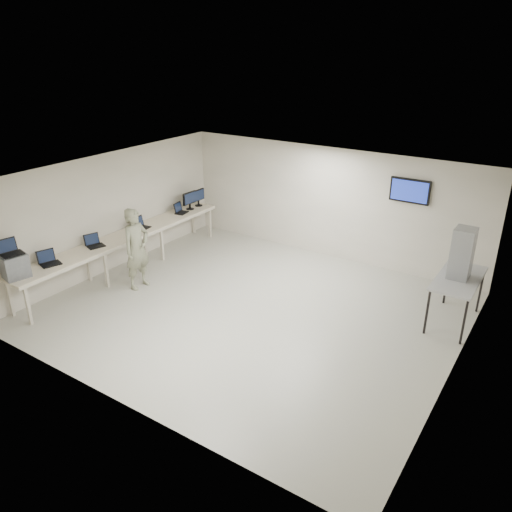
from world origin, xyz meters
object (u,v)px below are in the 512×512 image
Objects in this scene: workbench at (125,238)px; equipment_box at (15,266)px; side_table at (458,281)px; soldier at (137,249)px.

equipment_box is (-0.06, -2.75, 0.31)m from workbench.
soldier is at bearing -160.08° from side_table.
soldier is at bearing -28.55° from workbench.
equipment_box is 2.47m from soldier.
workbench is 2.77m from equipment_box.
equipment_box is 0.29× the size of side_table.
equipment_box is at bearing -147.88° from side_table.
workbench is 3.66× the size of side_table.
side_table is at bearing -69.36° from soldier.
side_table is (6.30, 2.28, -0.01)m from soldier.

